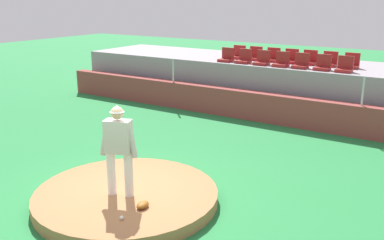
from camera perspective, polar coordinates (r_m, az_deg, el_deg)
ground_plane at (r=9.07m, az=-8.55°, el=-10.56°), size 60.00×60.00×0.00m
pitchers_mound at (r=9.02m, az=-8.58°, el=-9.87°), size 3.70×3.70×0.24m
pitcher at (r=8.41m, az=-9.61°, el=-3.12°), size 0.77×0.42×1.83m
baseball at (r=7.90m, az=-9.22°, el=-12.54°), size 0.07×0.07×0.07m
fielding_glove at (r=8.24m, az=-6.49°, el=-11.01°), size 0.25×0.33×0.11m
brick_barrier at (r=14.54m, az=9.75°, el=1.60°), size 17.40×0.40×0.95m
fence_post_left at (r=16.15m, az=-2.48°, el=6.53°), size 0.06×0.06×0.86m
fence_post_right at (r=13.50m, az=21.53°, el=3.56°), size 0.06×0.06×0.86m
bleacher_platform at (r=16.52m, az=12.96°, el=4.49°), size 17.08×3.41×1.71m
stadium_chair_0 at (r=16.13m, az=4.58°, el=8.21°), size 0.48×0.44×0.50m
stadium_chair_1 at (r=15.82m, az=6.85°, el=8.00°), size 0.48×0.44×0.50m
stadium_chair_2 at (r=15.50m, az=9.22°, el=7.74°), size 0.48×0.44×0.50m
stadium_chair_3 at (r=15.23m, az=11.67°, el=7.48°), size 0.48×0.44×0.50m
stadium_chair_4 at (r=15.02m, az=14.10°, el=7.21°), size 0.48×0.44×0.50m
stadium_chair_5 at (r=14.81m, az=16.79°, el=6.90°), size 0.48×0.44×0.50m
stadium_chair_6 at (r=14.64m, az=19.39°, el=6.58°), size 0.48×0.44×0.50m
stadium_chair_7 at (r=16.94m, az=6.10°, el=8.54°), size 0.48×0.44×0.50m
stadium_chair_8 at (r=16.63m, az=8.25°, el=8.33°), size 0.48×0.44×0.50m
stadium_chair_9 at (r=16.33m, az=10.52°, el=8.09°), size 0.48×0.44×0.50m
stadium_chair_10 at (r=16.10m, az=12.84°, el=7.85°), size 0.48×0.44×0.50m
stadium_chair_11 at (r=15.90m, az=15.13°, el=7.60°), size 0.48×0.44×0.50m
stadium_chair_12 at (r=15.69m, az=17.59°, el=7.30°), size 0.48×0.44×0.50m
stadium_chair_13 at (r=15.50m, az=20.17°, el=6.98°), size 0.48×0.44×0.50m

